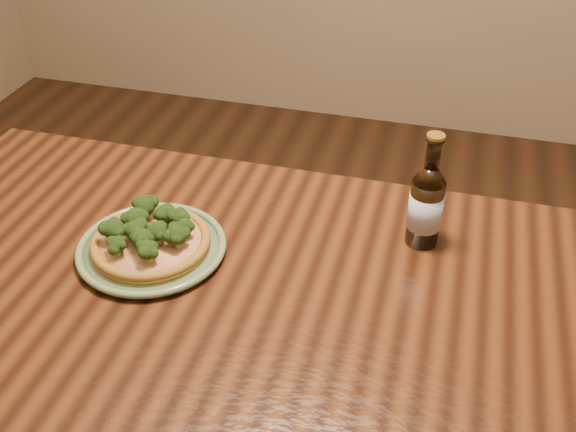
% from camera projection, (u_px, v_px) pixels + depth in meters
% --- Properties ---
extents(table, '(1.60, 0.90, 0.75)m').
position_uv_depth(table, '(282.00, 358.00, 1.15)').
color(table, '#41200E').
rests_on(table, ground).
extents(plate, '(0.27, 0.27, 0.02)m').
position_uv_depth(plate, '(152.00, 248.00, 1.22)').
color(plate, '#627651').
rests_on(plate, table).
extents(pizza, '(0.22, 0.22, 0.07)m').
position_uv_depth(pizza, '(150.00, 238.00, 1.21)').
color(pizza, olive).
rests_on(pizza, plate).
extents(beer_bottle, '(0.06, 0.06, 0.23)m').
position_uv_depth(beer_bottle, '(426.00, 204.00, 1.21)').
color(beer_bottle, black).
rests_on(beer_bottle, table).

